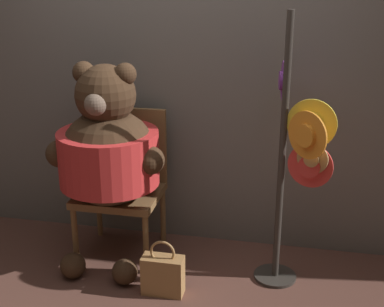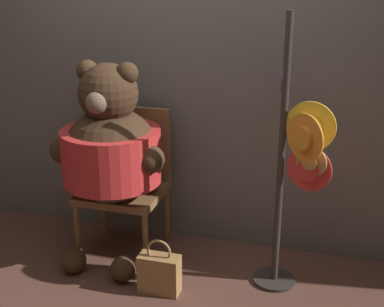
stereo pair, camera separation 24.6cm
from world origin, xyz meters
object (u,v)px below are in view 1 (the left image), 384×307
(chair, at_px, (123,178))
(hat_display_rack, at_px, (296,157))
(handbag_on_ground, at_px, (163,274))
(teddy_bear, at_px, (108,151))

(chair, relative_size, hat_display_rack, 0.59)
(chair, distance_m, handbag_on_ground, 0.78)
(hat_display_rack, bearing_deg, chair, 169.99)
(chair, height_order, teddy_bear, teddy_bear)
(teddy_bear, height_order, handbag_on_ground, teddy_bear)
(chair, relative_size, teddy_bear, 0.73)
(hat_display_rack, relative_size, handbag_on_ground, 4.68)
(chair, xyz_separation_m, handbag_on_ground, (0.42, -0.52, -0.41))
(teddy_bear, bearing_deg, handbag_on_ground, -37.17)
(chair, height_order, hat_display_rack, hat_display_rack)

